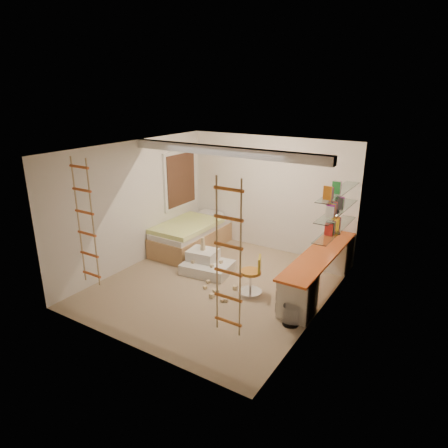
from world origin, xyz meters
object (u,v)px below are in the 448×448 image
Objects in this scene: swivel_chair at (252,280)px; play_platform at (206,264)px; bed at (191,236)px; desk at (319,270)px.

swivel_chair is 0.71× the size of play_platform.
swivel_chair is (2.21, -1.14, -0.06)m from bed.
bed is 2.72× the size of swivel_chair.
play_platform is (0.99, -0.82, -0.16)m from bed.
desk is 1.26m from swivel_chair.
desk is 3.81× the size of swivel_chair.
bed is (-3.20, 0.36, -0.07)m from desk.
swivel_chair reaches higher than play_platform.
swivel_chair is (-0.99, -0.78, -0.13)m from desk.
play_platform is (-2.21, -0.46, -0.24)m from desk.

